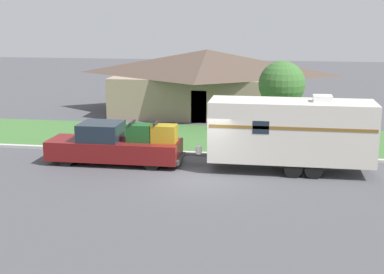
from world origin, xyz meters
The scene contains 8 objects.
ground_plane centered at (0.00, 0.00, 0.00)m, with size 120.00×120.00×0.00m, color #47474C.
curb_strip centered at (0.00, 3.75, 0.07)m, with size 80.00×0.30×0.14m.
lawn_strip centered at (0.00, 7.40, 0.01)m, with size 80.00×7.00×0.03m.
house_across_street centered at (-1.77, 15.64, 2.30)m, with size 13.31×8.60×4.44m.
pickup_truck centered at (-4.21, 1.63, 0.89)m, with size 6.30×1.98×2.04m.
travel_trailer centered at (3.81, 1.63, 1.83)m, with size 8.32×2.25×3.45m.
mailbox centered at (-4.37, 4.33, 1.01)m, with size 0.48×0.20×1.32m.
tree_in_yard centered at (3.39, 7.46, 3.14)m, with size 2.53×2.53×4.41m.
Camera 1 is at (3.13, -21.72, 6.86)m, focal length 50.00 mm.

